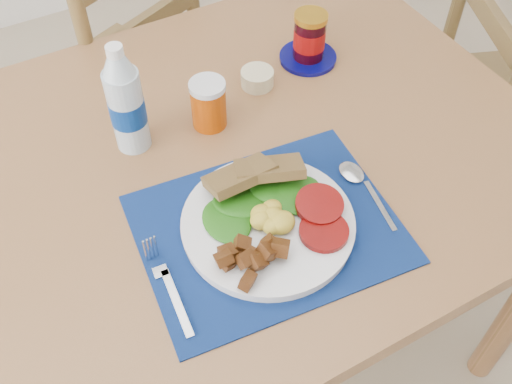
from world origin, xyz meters
The scene contains 10 objects.
table centered at (0.00, 0.20, 0.67)m, with size 1.40×0.90×0.75m.
chair_far centered at (0.11, 0.83, 0.56)m, with size 0.53×0.52×1.10m.
placemat centered at (0.09, 0.01, 0.75)m, with size 0.42×0.33×0.00m, color black.
breakfast_plate centered at (0.08, 0.01, 0.77)m, with size 0.28×0.28×0.07m.
fork centered at (-0.10, 0.00, 0.76)m, with size 0.03×0.17×0.00m.
spoon centered at (0.27, 0.02, 0.76)m, with size 0.04×0.17×0.00m.
water_bottle centered at (-0.03, 0.31, 0.85)m, with size 0.06×0.06×0.22m.
juice_glass centered at (0.11, 0.29, 0.80)m, with size 0.07×0.07×0.09m, color #AC3E04.
ramekin centered at (0.25, 0.34, 0.77)m, with size 0.07×0.07×0.03m, color beige.
jam_on_saucer centered at (0.38, 0.36, 0.80)m, with size 0.12×0.12×0.11m.
Camera 1 is at (-0.22, -0.49, 1.55)m, focal length 42.00 mm.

